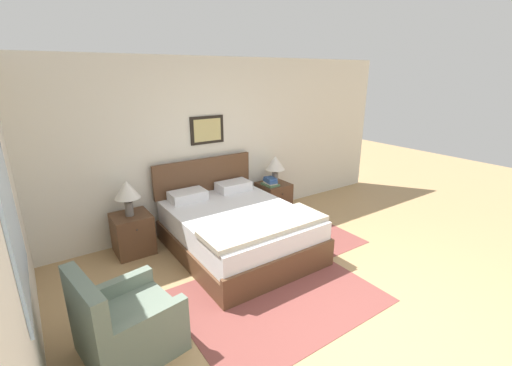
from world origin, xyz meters
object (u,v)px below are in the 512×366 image
nightstand_by_door (273,198)px  table_lamp_by_door (275,164)px  bed (237,229)px  armchair (125,325)px  nightstand_near_window (133,234)px  table_lamp_near_window (127,191)px

nightstand_by_door → table_lamp_by_door: table_lamp_by_door is taller
bed → table_lamp_by_door: size_ratio=4.19×
bed → armchair: size_ratio=2.33×
armchair → nightstand_near_window: (0.56, 1.78, -0.00)m
armchair → nightstand_near_window: size_ratio=1.58×
armchair → nightstand_near_window: bearing=152.9°
nightstand_near_window → table_lamp_by_door: table_lamp_by_door is taller
nightstand_by_door → table_lamp_near_window: bearing=-179.8°
table_lamp_by_door → nightstand_near_window: bearing=179.8°
armchair → table_lamp_by_door: (2.99, 1.77, 0.62)m
armchair → table_lamp_near_window: 1.95m
nightstand_near_window → nightstand_by_door: 2.41m
bed → table_lamp_near_window: size_ratio=4.19×
bed → armchair: bearing=-150.1°
nightstand_by_door → table_lamp_by_door: size_ratio=1.14×
nightstand_by_door → nightstand_near_window: bearing=180.0°
bed → nightstand_near_window: bed is taller
bed → nightstand_near_window: size_ratio=3.69×
nightstand_by_door → table_lamp_by_door: (0.02, -0.01, 0.62)m
table_lamp_by_door → bed: bearing=-148.4°
bed → table_lamp_near_window: bearing=148.2°
nightstand_near_window → bed: bearing=-32.3°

